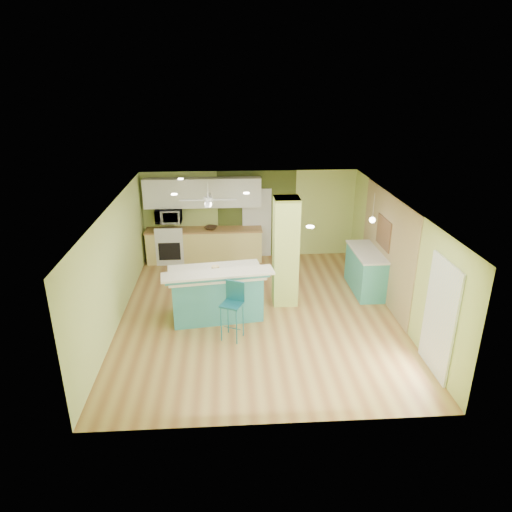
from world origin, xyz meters
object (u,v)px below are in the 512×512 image
at_px(side_counter, 366,271).
at_px(fruit_bowl, 211,228).
at_px(bar_stool, 233,301).
at_px(canister, 215,269).
at_px(peninsula, 217,293).

distance_m(side_counter, fruit_bowl, 4.41).
height_order(side_counter, fruit_bowl, side_counter).
distance_m(bar_stool, canister, 0.96).
xyz_separation_m(side_counter, fruit_bowl, (-3.80, 2.18, 0.46)).
bearing_deg(bar_stool, peninsula, 136.73).
bearing_deg(bar_stool, canister, 138.05).
xyz_separation_m(bar_stool, fruit_bowl, (-0.55, 4.12, 0.19)).
bearing_deg(fruit_bowl, bar_stool, -82.43).
bearing_deg(fruit_bowl, side_counter, -29.81).
bearing_deg(side_counter, peninsula, -163.49).
relative_size(bar_stool, canister, 7.14).
bearing_deg(bar_stool, side_counter, 55.62).
bearing_deg(side_counter, fruit_bowl, 150.19).
relative_size(bar_stool, side_counter, 0.74).
relative_size(side_counter, fruit_bowl, 4.68).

